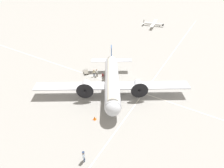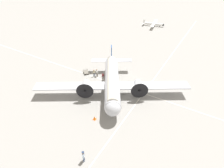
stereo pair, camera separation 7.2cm
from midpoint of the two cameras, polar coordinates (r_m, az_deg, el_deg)
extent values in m
plane|color=gray|center=(33.34, -0.06, -2.37)|extent=(300.00, 300.00, 0.00)
cube|color=silver|center=(35.08, 2.01, -0.25)|extent=(120.00, 0.16, 0.01)
cube|color=silver|center=(31.53, 8.45, -5.38)|extent=(0.16, 120.00, 0.01)
cylinder|color=silver|center=(31.95, -0.06, 1.05)|extent=(9.89, 13.80, 2.59)
cylinder|color=silver|center=(31.56, -0.07, 2.12)|extent=(8.85, 12.78, 1.81)
sphere|color=silver|center=(26.20, 0.20, -7.90)|extent=(2.46, 2.46, 2.46)
cylinder|color=silver|center=(38.18, -0.25, 7.34)|extent=(2.71, 3.17, 1.42)
cube|color=#194799|center=(37.86, -0.27, 10.14)|extent=(0.96, 1.44, 2.97)
cube|color=silver|center=(38.43, -0.26, 7.75)|extent=(8.27, 5.86, 0.10)
cube|color=silver|center=(31.25, -0.03, -0.54)|extent=(24.71, 16.49, 0.20)
cylinder|color=silver|center=(31.46, 8.56, -0.68)|extent=(2.52, 2.87, 1.42)
cylinder|color=black|center=(30.37, 8.92, -2.19)|extent=(2.56, 1.60, 2.99)
sphere|color=black|center=(30.27, 8.95, -2.33)|extent=(0.50, 0.50, 0.50)
cylinder|color=silver|center=(31.33, -8.64, -0.86)|extent=(2.52, 2.87, 1.42)
cylinder|color=black|center=(30.23, -8.92, -2.38)|extent=(2.56, 1.60, 2.99)
sphere|color=black|center=(30.14, -8.94, -2.52)|extent=(0.50, 0.50, 0.50)
cylinder|color=#4C4C51|center=(32.27, 8.34, -1.94)|extent=(0.18, 0.18, 0.97)
cylinder|color=black|center=(32.56, 8.27, -2.63)|extent=(0.83, 1.09, 1.10)
cylinder|color=#4C4C51|center=(32.15, -8.43, -2.12)|extent=(0.18, 0.18, 0.97)
cylinder|color=black|center=(32.44, -8.36, -2.80)|extent=(0.83, 1.09, 1.10)
cylinder|color=#4C4C51|center=(28.47, 0.13, -8.07)|extent=(0.14, 0.14, 0.88)
cylinder|color=black|center=(28.77, 0.13, -8.71)|extent=(0.52, 0.69, 0.70)
cylinder|color=navy|center=(23.60, -9.12, -22.71)|extent=(0.13, 0.13, 0.86)
cylinder|color=navy|center=(23.47, -9.21, -23.22)|extent=(0.13, 0.13, 0.86)
cube|color=silver|center=(22.91, -9.35, -21.96)|extent=(0.38, 0.45, 0.64)
sphere|color=#8C6647|center=(22.52, -9.47, -21.31)|extent=(0.29, 0.29, 0.29)
cylinder|color=silver|center=(23.07, -9.24, -21.48)|extent=(0.10, 0.10, 0.61)
cylinder|color=silver|center=(22.80, -9.44, -22.54)|extent=(0.10, 0.10, 0.61)
cube|color=navy|center=(22.83, -9.09, -21.87)|extent=(0.03, 0.05, 0.41)
cylinder|color=navy|center=(22.42, -9.50, -21.14)|extent=(0.41, 0.41, 0.07)
cylinder|color=#473D2D|center=(37.71, -5.07, 3.13)|extent=(0.12, 0.12, 0.84)
cylinder|color=#473D2D|center=(37.53, -4.88, 2.97)|extent=(0.12, 0.12, 0.84)
cube|color=white|center=(37.24, -5.03, 4.01)|extent=(0.44, 0.35, 0.63)
sphere|color=#8C6647|center=(37.01, -5.07, 4.61)|extent=(0.28, 0.28, 0.28)
cylinder|color=white|center=(37.45, -5.22, 4.13)|extent=(0.10, 0.10, 0.60)
cylinder|color=white|center=(37.07, -4.84, 3.80)|extent=(0.10, 0.10, 0.60)
cube|color=black|center=(37.24, -4.90, 4.15)|extent=(0.05, 0.03, 0.40)
cylinder|color=navy|center=(37.72, -5.73, 3.07)|extent=(0.12, 0.12, 0.81)
cylinder|color=navy|center=(37.65, -6.06, 2.99)|extent=(0.12, 0.12, 0.81)
cube|color=beige|center=(37.32, -5.96, 3.95)|extent=(0.37, 0.43, 0.61)
sphere|color=tan|center=(37.09, -6.00, 4.53)|extent=(0.27, 0.27, 0.27)
cylinder|color=beige|center=(37.40, -5.61, 3.99)|extent=(0.09, 0.09, 0.58)
cylinder|color=beige|center=(37.27, -6.31, 3.83)|extent=(0.09, 0.09, 0.58)
cube|color=maroon|center=(37.58, -3.07, 2.91)|extent=(0.37, 0.18, 0.62)
cube|color=#551515|center=(37.41, -3.09, 3.35)|extent=(0.13, 0.13, 0.02)
cube|color=#6B665B|center=(39.10, -8.54, 3.91)|extent=(1.98, 1.90, 0.04)
cube|color=#6B665B|center=(39.67, -8.83, 4.77)|extent=(0.71, 0.86, 0.04)
cylinder|color=#6B665B|center=(39.80, -8.11, 4.76)|extent=(0.04, 0.04, 0.22)
cylinder|color=#6B665B|center=(39.65, -9.54, 4.49)|extent=(0.04, 0.04, 0.22)
cylinder|color=black|center=(38.71, -7.69, 3.37)|extent=(0.25, 0.22, 0.28)
cylinder|color=black|center=(38.58, -8.93, 3.13)|extent=(0.25, 0.22, 0.28)
cylinder|color=black|center=(39.79, -8.12, 4.27)|extent=(0.25, 0.22, 0.28)
cylinder|color=black|center=(39.66, -9.34, 4.03)|extent=(0.25, 0.22, 0.28)
cylinder|color=white|center=(72.53, 13.13, 18.56)|extent=(7.27, 2.14, 0.88)
sphere|color=black|center=(72.14, 16.22, 18.03)|extent=(0.80, 0.80, 0.80)
cube|color=white|center=(72.37, 13.50, 18.81)|extent=(3.02, 10.87, 0.08)
cube|color=white|center=(72.88, 10.33, 19.54)|extent=(0.64, 0.17, 1.15)
cube|color=white|center=(73.03, 10.28, 19.11)|extent=(1.18, 3.58, 0.04)
cylinder|color=black|center=(72.42, 15.15, 17.71)|extent=(0.29, 0.13, 0.28)
cylinder|color=#4C4C51|center=(72.39, 15.16, 17.79)|extent=(0.06, 0.06, 0.21)
cylinder|color=black|center=(73.52, 12.85, 18.28)|extent=(0.29, 0.13, 0.28)
cylinder|color=#4C4C51|center=(73.49, 12.86, 18.36)|extent=(0.06, 0.06, 0.21)
cylinder|color=black|center=(71.99, 12.62, 17.96)|extent=(0.29, 0.13, 0.28)
cylinder|color=#4C4C51|center=(71.96, 12.63, 18.04)|extent=(0.06, 0.06, 0.21)
cube|color=orange|center=(28.02, -5.75, -11.40)|extent=(0.49, 0.49, 0.03)
cone|color=orange|center=(27.80, -5.78, -10.96)|extent=(0.41, 0.41, 0.64)
camera|label=1|loc=(0.04, -90.06, -0.04)|focal=28.00mm
camera|label=2|loc=(0.04, 89.94, 0.04)|focal=28.00mm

